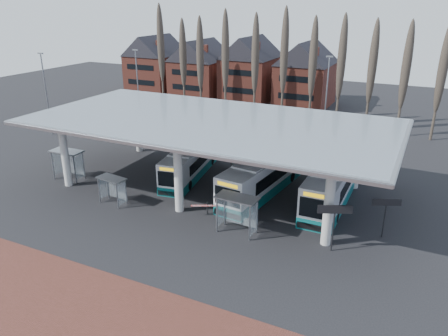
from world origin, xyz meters
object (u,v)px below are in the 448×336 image
at_px(bus_2, 264,175).
at_px(shelter_0, 68,158).
at_px(bus_1, 191,161).
at_px(bus_3, 333,182).
at_px(shelter_2, 238,206).
at_px(shelter_1, 113,184).

height_order(bus_2, shelter_0, bus_2).
height_order(bus_1, bus_3, bus_3).
bearing_deg(bus_1, bus_2, -14.81).
relative_size(shelter_0, shelter_2, 0.99).
distance_m(bus_2, shelter_1, 13.06).
bearing_deg(bus_3, bus_1, -179.05).
bearing_deg(bus_3, shelter_2, -120.61).
relative_size(shelter_0, shelter_1, 1.19).
bearing_deg(bus_1, shelter_2, -53.23).
bearing_deg(bus_2, shelter_1, -137.68).
bearing_deg(bus_2, shelter_0, -157.57).
xyz_separation_m(bus_3, shelter_2, (-5.06, -8.67, 0.46)).
bearing_deg(bus_1, bus_3, -8.09).
bearing_deg(shelter_1, bus_1, 79.28).
xyz_separation_m(bus_2, shelter_0, (-17.89, -5.17, 0.47)).
relative_size(bus_1, shelter_0, 3.57).
xyz_separation_m(bus_1, bus_2, (7.83, -0.75, 0.16)).
relative_size(shelter_1, shelter_2, 0.84).
bearing_deg(shelter_2, bus_2, 99.01).
distance_m(bus_1, bus_2, 7.87).
xyz_separation_m(bus_2, shelter_2, (0.87, -7.62, 0.49)).
distance_m(bus_1, bus_3, 13.77).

